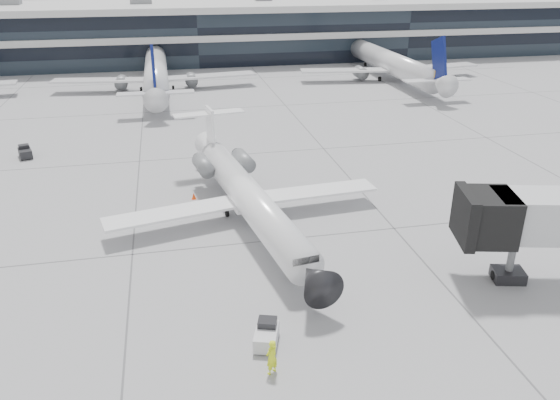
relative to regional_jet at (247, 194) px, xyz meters
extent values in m
plane|color=gray|center=(1.05, -4.04, -2.22)|extent=(220.00, 220.00, 0.00)
cube|color=black|center=(1.05, 77.96, 2.78)|extent=(170.00, 22.00, 10.00)
cylinder|color=white|center=(0.13, -0.81, -0.07)|extent=(5.95, 22.52, 2.52)
cone|color=black|center=(2.06, -13.16, -0.07)|extent=(2.89, 2.97, 2.52)
cone|color=white|center=(-1.83, 11.74, 0.21)|extent=(2.83, 3.32, 2.39)
cube|color=white|center=(-6.01, -0.82, -0.72)|extent=(10.55, 4.65, 0.21)
cube|color=white|center=(5.98, 1.05, -0.72)|extent=(10.44, 3.29, 0.21)
cylinder|color=slate|center=(-2.90, 6.47, 0.30)|extent=(1.87, 3.35, 1.40)
cylinder|color=slate|center=(0.79, 7.04, 0.30)|extent=(1.87, 3.35, 1.40)
cube|color=white|center=(-1.75, 11.18, 2.17)|extent=(0.63, 2.44, 4.20)
cube|color=white|center=(-1.80, 11.55, 3.66)|extent=(6.87, 2.51, 0.15)
cylinder|color=black|center=(1.49, -9.57, -1.95)|extent=(0.25, 0.54, 0.52)
cylinder|color=black|center=(-1.55, 0.82, -1.92)|extent=(0.31, 0.62, 0.60)
cylinder|color=black|center=(1.22, 1.26, -1.92)|extent=(0.31, 0.62, 0.60)
cube|color=black|center=(13.59, -12.19, 2.40)|extent=(3.59, 4.08, 3.08)
cylinder|color=slate|center=(15.40, -12.63, -0.68)|extent=(0.48, 0.48, 3.08)
cube|color=black|center=(15.40, -12.63, -1.83)|extent=(2.28, 1.95, 0.77)
imported|color=#E4FF1A|center=(-1.50, -18.07, -1.20)|extent=(0.88, 0.82, 2.02)
cube|color=silver|center=(-1.35, -15.79, -1.71)|extent=(1.78, 2.31, 0.83)
cube|color=black|center=(-1.21, -15.35, -1.15)|extent=(1.23, 1.11, 0.46)
cylinder|color=black|center=(-1.61, -14.93, -2.01)|extent=(0.28, 0.44, 0.41)
cylinder|color=black|center=(-0.64, -15.24, -2.01)|extent=(0.28, 0.44, 0.41)
cylinder|color=black|center=(-2.07, -16.34, -2.01)|extent=(0.28, 0.44, 0.41)
cylinder|color=black|center=(-1.10, -16.65, -2.01)|extent=(0.28, 0.44, 0.41)
cone|color=#FF440D|center=(-3.99, 4.97, -1.93)|extent=(0.37, 0.37, 0.58)
cube|color=#FF440D|center=(-3.99, 4.97, -2.20)|extent=(0.49, 0.49, 0.03)
cube|color=black|center=(-20.80, 19.63, -1.70)|extent=(1.79, 2.32, 0.84)
cube|color=black|center=(-20.94, 20.07, -1.15)|extent=(1.23, 1.11, 0.46)
cylinder|color=black|center=(-21.51, 20.18, -2.01)|extent=(0.29, 0.44, 0.41)
cylinder|color=black|center=(-20.54, 20.50, -2.01)|extent=(0.29, 0.44, 0.41)
cylinder|color=black|center=(-21.05, 18.77, -2.01)|extent=(0.29, 0.44, 0.41)
cylinder|color=black|center=(-20.08, 19.09, -2.01)|extent=(0.29, 0.44, 0.41)
camera|label=1|loc=(-5.60, -39.62, 17.25)|focal=35.00mm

